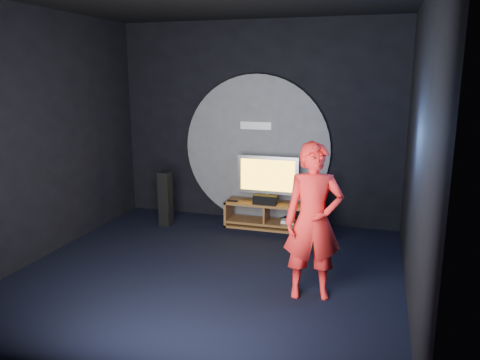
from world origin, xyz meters
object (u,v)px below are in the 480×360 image
(tower_speaker_left, at_px, (166,199))
(player, at_px, (313,222))
(subwoofer, at_px, (310,235))
(tv, at_px, (268,177))
(media_console, at_px, (267,217))
(tower_speaker_right, at_px, (315,208))

(tower_speaker_left, height_order, player, player)
(subwoofer, bearing_deg, tower_speaker_left, 173.21)
(player, bearing_deg, tv, 101.37)
(tv, distance_m, player, 2.63)
(tower_speaker_left, height_order, subwoofer, tower_speaker_left)
(media_console, distance_m, tower_speaker_right, 0.91)
(subwoofer, height_order, player, player)
(media_console, bearing_deg, tower_speaker_right, -11.62)
(media_console, bearing_deg, player, -64.60)
(subwoofer, xyz_separation_m, player, (0.26, -1.64, 0.75))
(media_console, distance_m, subwoofer, 1.08)
(subwoofer, distance_m, player, 1.83)
(subwoofer, bearing_deg, player, -81.03)
(tower_speaker_right, height_order, player, player)
(tv, relative_size, tower_speaker_left, 1.10)
(tower_speaker_left, bearing_deg, player, -34.59)
(tower_speaker_left, xyz_separation_m, player, (2.83, -1.95, 0.45))
(tower_speaker_right, relative_size, subwoofer, 2.67)
(tower_speaker_left, distance_m, player, 3.46)
(subwoofer, bearing_deg, tower_speaker_right, 89.83)
(tower_speaker_left, xyz_separation_m, subwoofer, (2.57, -0.31, -0.30))
(player, bearing_deg, subwoofer, 85.44)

